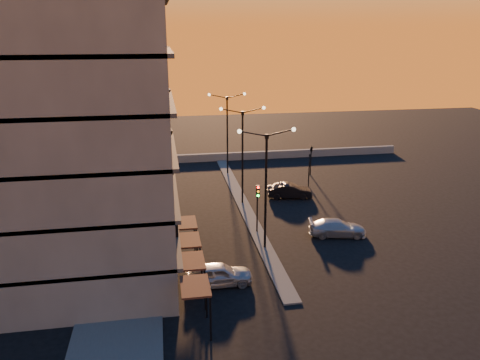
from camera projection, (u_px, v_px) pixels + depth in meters
name	position (u px, v px, depth m)	size (l,w,h in m)	color
ground	(265.00, 248.00, 36.46)	(120.00, 120.00, 0.00)	black
sidewalk_west	(130.00, 236.00, 38.50)	(5.00, 40.00, 0.12)	#50504E
median	(242.00, 203.00, 45.83)	(1.20, 36.00, 0.12)	#50504E
parapet	(236.00, 156.00, 61.02)	(44.00, 0.50, 1.00)	slate
building	(59.00, 99.00, 30.58)	(14.35, 17.08, 25.00)	#67635B
streetlamp_near	(266.00, 180.00, 34.75)	(4.32, 0.32, 9.51)	black
streetlamp_mid	(243.00, 148.00, 44.13)	(4.32, 0.32, 9.51)	black
streetlamp_far	(227.00, 127.00, 53.51)	(4.32, 0.32, 9.51)	black
traffic_light_main	(258.00, 201.00, 38.27)	(0.28, 0.44, 4.25)	black
signal_east_a	(309.00, 169.00, 50.29)	(0.13, 0.16, 3.60)	black
signal_east_b	(311.00, 149.00, 53.93)	(0.42, 1.99, 3.60)	black
car_hatchback	(219.00, 274.00, 31.06)	(1.79, 4.46, 1.52)	#A9ABB1
car_sedan	(290.00, 191.00, 47.24)	(1.55, 4.46, 1.47)	black
car_wagon	(337.00, 228.00, 38.54)	(1.91, 4.71, 1.37)	#ACB0B4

